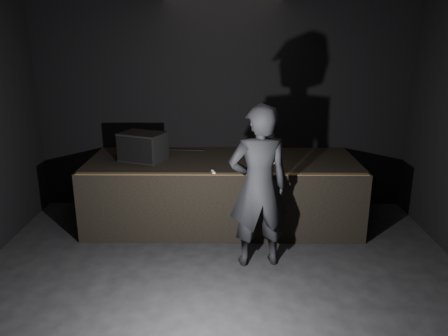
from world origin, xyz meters
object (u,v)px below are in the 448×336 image
stage_riser (223,191)px  laptop (269,158)px  beer_can (146,159)px  person (259,187)px  stage_monitor (142,147)px

stage_riser → laptop: 0.88m
beer_can → person: person is taller
stage_monitor → person: size_ratio=0.37×
stage_riser → person: 1.44m
stage_riser → beer_can: bearing=-168.0°
beer_can → person: bearing=-33.7°
beer_can → person: (1.55, -1.04, -0.06)m
laptop → beer_can: size_ratio=2.34×
laptop → beer_can: (-1.79, -0.14, 0.02)m
stage_riser → stage_monitor: size_ratio=5.38×
stage_riser → beer_can: (-1.10, -0.23, 0.57)m
stage_riser → stage_monitor: stage_monitor is taller
stage_riser → laptop: laptop is taller
laptop → stage_riser: bearing=157.6°
stage_monitor → laptop: 1.87m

